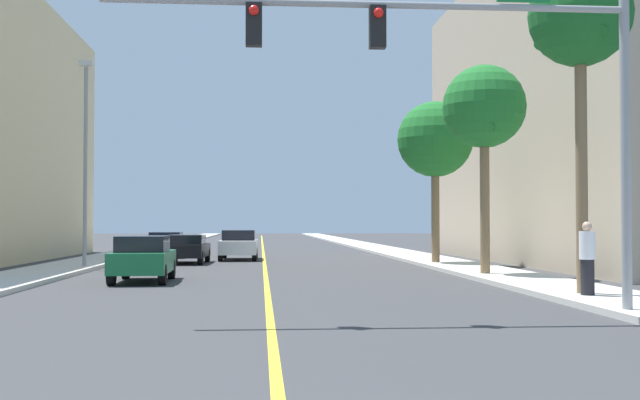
{
  "coord_description": "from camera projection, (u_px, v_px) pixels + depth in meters",
  "views": [
    {
      "loc": [
        -0.19,
        -4.41,
        1.88
      ],
      "look_at": [
        1.43,
        16.77,
        2.51
      ],
      "focal_mm": 43.88,
      "sensor_mm": 36.0,
      "label": 1
    }
  ],
  "objects": [
    {
      "name": "car_white",
      "position": [
        239.0,
        245.0,
        39.94
      ],
      "size": [
        1.93,
        4.49,
        1.52
      ],
      "rotation": [
        0.0,
        0.0,
        -0.01
      ],
      "color": "white",
      "rests_on": "ground"
    },
    {
      "name": "palm_near",
      "position": [
        580.0,
        20.0,
        19.45
      ],
      "size": [
        2.56,
        2.56,
        8.19
      ],
      "color": "brown",
      "rests_on": "sidewalk_right"
    },
    {
      "name": "traffic_signal_mast",
      "position": [
        468.0,
        70.0,
        15.55
      ],
      "size": [
        10.55,
        0.36,
        6.44
      ],
      "color": "gray",
      "rests_on": "sidewalk_right"
    },
    {
      "name": "car_black",
      "position": [
        187.0,
        248.0,
        36.36
      ],
      "size": [
        1.9,
        4.31,
        1.33
      ],
      "rotation": [
        0.0,
        0.0,
        -0.03
      ],
      "color": "black",
      "rests_on": "ground"
    },
    {
      "name": "car_green",
      "position": [
        143.0,
        258.0,
        24.87
      ],
      "size": [
        1.79,
        3.94,
        1.47
      ],
      "rotation": [
        0.0,
        0.0,
        0.02
      ],
      "color": "#196638",
      "rests_on": "ground"
    },
    {
      "name": "lane_marking_center",
      "position": [
        263.0,
        255.0,
        46.21
      ],
      "size": [
        0.16,
        144.0,
        0.01
      ],
      "primitive_type": "cube",
      "color": "yellow",
      "rests_on": "ground"
    },
    {
      "name": "ground",
      "position": [
        263.0,
        255.0,
        46.21
      ],
      "size": [
        192.0,
        192.0,
        0.0
      ],
      "primitive_type": "plane",
      "color": "#38383A"
    },
    {
      "name": "pedestrian",
      "position": [
        587.0,
        258.0,
        18.76
      ],
      "size": [
        0.38,
        0.38,
        1.77
      ],
      "rotation": [
        0.0,
        0.0,
        4.7
      ],
      "color": "black",
      "rests_on": "sidewalk_right"
    },
    {
      "name": "building_right_near",
      "position": [
        599.0,
        110.0,
        37.9
      ],
      "size": [
        10.3,
        27.16,
        14.75
      ],
      "primitive_type": "cube",
      "color": "tan",
      "rests_on": "ground"
    },
    {
      "name": "car_blue",
      "position": [
        166.0,
        244.0,
        43.0
      ],
      "size": [
        1.96,
        4.32,
        1.38
      ],
      "rotation": [
        0.0,
        0.0,
        3.16
      ],
      "color": "#1E389E",
      "rests_on": "ground"
    },
    {
      "name": "palm_mid",
      "position": [
        484.0,
        109.0,
        27.06
      ],
      "size": [
        2.88,
        2.88,
        7.21
      ],
      "color": "brown",
      "rests_on": "sidewalk_right"
    },
    {
      "name": "palm_far",
      "position": [
        435.0,
        140.0,
        34.7
      ],
      "size": [
        3.37,
        3.37,
        7.14
      ],
      "color": "brown",
      "rests_on": "sidewalk_right"
    },
    {
      "name": "sidewalk_left",
      "position": [
        124.0,
        254.0,
        45.59
      ],
      "size": [
        2.72,
        168.0,
        0.15
      ],
      "primitive_type": "cube",
      "color": "beige",
      "rests_on": "ground"
    },
    {
      "name": "sidewalk_right",
      "position": [
        399.0,
        253.0,
        46.83
      ],
      "size": [
        2.72,
        168.0,
        0.15
      ],
      "primitive_type": "cube",
      "color": "beige",
      "rests_on": "ground"
    },
    {
      "name": "street_lamp",
      "position": [
        85.0,
        153.0,
        31.58
      ],
      "size": [
        0.56,
        0.28,
        8.31
      ],
      "color": "gray",
      "rests_on": "sidewalk_left"
    }
  ]
}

